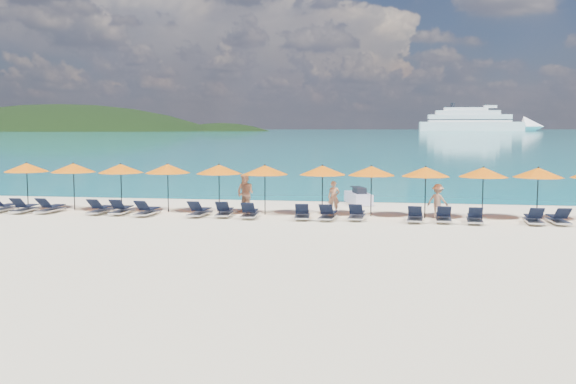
# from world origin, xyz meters

# --- Properties ---
(ground) EXTENTS (1400.00, 1400.00, 0.00)m
(ground) POSITION_xyz_m (0.00, 0.00, 0.00)
(ground) COLOR beige
(sea) EXTENTS (1600.00, 1300.00, 0.01)m
(sea) POSITION_xyz_m (0.00, 660.00, 0.01)
(sea) COLOR #1FA9B2
(sea) RESTS_ON ground
(headland_main) EXTENTS (374.00, 242.00, 126.50)m
(headland_main) POSITION_xyz_m (-300.00, 540.00, -38.00)
(headland_main) COLOR black
(headland_main) RESTS_ON ground
(headland_small) EXTENTS (162.00, 126.00, 85.50)m
(headland_small) POSITION_xyz_m (-150.00, 560.00, -35.00)
(headland_small) COLOR black
(headland_small) RESTS_ON ground
(cruise_ship) EXTENTS (114.94, 20.52, 31.91)m
(cruise_ship) POSITION_xyz_m (92.00, 606.75, 8.30)
(cruise_ship) COLOR white
(cruise_ship) RESTS_ON ground
(jetski) EXTENTS (1.60, 2.56, 0.85)m
(jetski) POSITION_xyz_m (2.69, 9.23, 0.35)
(jetski) COLOR silver
(jetski) RESTS_ON ground
(beachgoer_a) EXTENTS (0.58, 0.42, 1.48)m
(beachgoer_a) POSITION_xyz_m (1.74, 5.45, 0.74)
(beachgoer_a) COLOR tan
(beachgoer_a) RESTS_ON ground
(beachgoer_b) EXTENTS (1.01, 0.81, 1.81)m
(beachgoer_b) POSITION_xyz_m (-2.29, 4.98, 0.90)
(beachgoer_b) COLOR tan
(beachgoer_b) RESTS_ON ground
(beachgoer_c) EXTENTS (1.05, 0.80, 1.48)m
(beachgoer_c) POSITION_xyz_m (6.32, 4.70, 0.74)
(beachgoer_c) COLOR tan
(beachgoer_c) RESTS_ON ground
(umbrella_0) EXTENTS (2.10, 2.10, 2.28)m
(umbrella_0) POSITION_xyz_m (-12.86, 4.59, 2.02)
(umbrella_0) COLOR black
(umbrella_0) RESTS_ON ground
(umbrella_1) EXTENTS (2.10, 2.10, 2.28)m
(umbrella_1) POSITION_xyz_m (-10.52, 4.66, 2.02)
(umbrella_1) COLOR black
(umbrella_1) RESTS_ON ground
(umbrella_2) EXTENTS (2.10, 2.10, 2.28)m
(umbrella_2) POSITION_xyz_m (-8.11, 4.57, 2.02)
(umbrella_2) COLOR black
(umbrella_2) RESTS_ON ground
(umbrella_3) EXTENTS (2.10, 2.10, 2.28)m
(umbrella_3) POSITION_xyz_m (-5.91, 4.75, 2.02)
(umbrella_3) COLOR black
(umbrella_3) RESTS_ON ground
(umbrella_4) EXTENTS (2.10, 2.10, 2.28)m
(umbrella_4) POSITION_xyz_m (-3.44, 4.68, 2.02)
(umbrella_4) COLOR black
(umbrella_4) RESTS_ON ground
(umbrella_5) EXTENTS (2.10, 2.10, 2.28)m
(umbrella_5) POSITION_xyz_m (-1.29, 4.54, 2.02)
(umbrella_5) COLOR black
(umbrella_5) RESTS_ON ground
(umbrella_6) EXTENTS (2.10, 2.10, 2.28)m
(umbrella_6) POSITION_xyz_m (1.28, 4.77, 2.02)
(umbrella_6) COLOR black
(umbrella_6) RESTS_ON ground
(umbrella_7) EXTENTS (2.10, 2.10, 2.28)m
(umbrella_7) POSITION_xyz_m (3.45, 4.72, 2.02)
(umbrella_7) COLOR black
(umbrella_7) RESTS_ON ground
(umbrella_8) EXTENTS (2.10, 2.10, 2.28)m
(umbrella_8) POSITION_xyz_m (5.77, 4.50, 2.02)
(umbrella_8) COLOR black
(umbrella_8) RESTS_ON ground
(umbrella_9) EXTENTS (2.10, 2.10, 2.28)m
(umbrella_9) POSITION_xyz_m (8.18, 4.58, 2.02)
(umbrella_9) COLOR black
(umbrella_9) RESTS_ON ground
(umbrella_10) EXTENTS (2.10, 2.10, 2.28)m
(umbrella_10) POSITION_xyz_m (10.44, 4.69, 2.02)
(umbrella_10) COLOR black
(umbrella_10) RESTS_ON ground
(lounger_0) EXTENTS (0.73, 1.74, 0.66)m
(lounger_0) POSITION_xyz_m (-13.49, 3.53, 0.24)
(lounger_0) COLOR silver
(lounger_0) RESTS_ON ground
(lounger_1) EXTENTS (0.64, 1.71, 0.66)m
(lounger_1) POSITION_xyz_m (-12.36, 3.46, 0.24)
(lounger_1) COLOR silver
(lounger_1) RESTS_ON ground
(lounger_2) EXTENTS (0.75, 1.74, 0.66)m
(lounger_2) POSITION_xyz_m (-11.15, 3.59, 0.24)
(lounger_2) COLOR silver
(lounger_2) RESTS_ON ground
(lounger_3) EXTENTS (0.71, 1.73, 0.66)m
(lounger_3) POSITION_xyz_m (-8.70, 3.57, 0.24)
(lounger_3) COLOR silver
(lounger_3) RESTS_ON ground
(lounger_4) EXTENTS (0.66, 1.72, 0.66)m
(lounger_4) POSITION_xyz_m (-7.72, 3.62, 0.24)
(lounger_4) COLOR silver
(lounger_4) RESTS_ON ground
(lounger_5) EXTENTS (0.74, 1.74, 0.66)m
(lounger_5) POSITION_xyz_m (-6.39, 3.33, 0.24)
(lounger_5) COLOR silver
(lounger_5) RESTS_ON ground
(lounger_6) EXTENTS (0.76, 1.74, 0.66)m
(lounger_6) POSITION_xyz_m (-4.04, 3.49, 0.24)
(lounger_6) COLOR silver
(lounger_6) RESTS_ON ground
(lounger_7) EXTENTS (0.75, 1.74, 0.66)m
(lounger_7) POSITION_xyz_m (-2.92, 3.57, 0.24)
(lounger_7) COLOR silver
(lounger_7) RESTS_ON ground
(lounger_8) EXTENTS (0.75, 1.74, 0.66)m
(lounger_8) POSITION_xyz_m (-1.73, 3.32, 0.24)
(lounger_8) COLOR silver
(lounger_8) RESTS_ON ground
(lounger_9) EXTENTS (0.78, 1.75, 0.66)m
(lounger_9) POSITION_xyz_m (0.57, 3.29, 0.24)
(lounger_9) COLOR silver
(lounger_9) RESTS_ON ground
(lounger_10) EXTENTS (0.75, 1.74, 0.66)m
(lounger_10) POSITION_xyz_m (1.68, 3.29, 0.24)
(lounger_10) COLOR silver
(lounger_10) RESTS_ON ground
(lounger_11) EXTENTS (0.71, 1.73, 0.66)m
(lounger_11) POSITION_xyz_m (2.89, 3.50, 0.24)
(lounger_11) COLOR silver
(lounger_11) RESTS_ON ground
(lounger_12) EXTENTS (0.74, 1.74, 0.66)m
(lounger_12) POSITION_xyz_m (5.31, 3.26, 0.24)
(lounger_12) COLOR silver
(lounger_12) RESTS_ON ground
(lounger_13) EXTENTS (0.70, 1.73, 0.66)m
(lounger_13) POSITION_xyz_m (6.46, 3.37, 0.24)
(lounger_13) COLOR silver
(lounger_13) RESTS_ON ground
(lounger_14) EXTENTS (0.76, 1.75, 0.66)m
(lounger_14) POSITION_xyz_m (7.70, 3.22, 0.24)
(lounger_14) COLOR silver
(lounger_14) RESTS_ON ground
(lounger_15) EXTENTS (0.70, 1.73, 0.66)m
(lounger_15) POSITION_xyz_m (10.05, 3.40, 0.24)
(lounger_15) COLOR silver
(lounger_15) RESTS_ON ground
(lounger_16) EXTENTS (0.70, 1.73, 0.66)m
(lounger_16) POSITION_xyz_m (11.02, 3.48, 0.24)
(lounger_16) COLOR silver
(lounger_16) RESTS_ON ground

